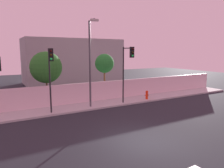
% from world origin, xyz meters
% --- Properties ---
extents(ground_plane, '(80.00, 80.00, 0.00)m').
position_xyz_m(ground_plane, '(0.00, 0.00, 0.00)').
color(ground_plane, '#23262C').
extents(sidewalk, '(36.00, 2.40, 0.15)m').
position_xyz_m(sidewalk, '(0.00, 8.20, 0.07)').
color(sidewalk, '#B5B5B5').
rests_on(sidewalk, ground).
extents(perimeter_wall, '(36.00, 0.18, 1.80)m').
position_xyz_m(perimeter_wall, '(0.00, 9.49, 1.05)').
color(perimeter_wall, silver).
rests_on(perimeter_wall, sidewalk).
extents(traffic_light_left, '(0.36, 1.26, 4.88)m').
position_xyz_m(traffic_light_left, '(-2.94, 7.02, 3.69)').
color(traffic_light_left, black).
rests_on(traffic_light_left, sidewalk).
extents(traffic_light_center, '(0.35, 1.64, 5.05)m').
position_xyz_m(traffic_light_center, '(3.66, 6.82, 3.82)').
color(traffic_light_center, black).
rests_on(traffic_light_center, sidewalk).
extents(street_lamp_curbside, '(0.63, 1.69, 7.13)m').
position_xyz_m(street_lamp_curbside, '(0.47, 7.55, 4.30)').
color(street_lamp_curbside, '#4C4C51').
rests_on(street_lamp_curbside, sidewalk).
extents(fire_hydrant, '(0.44, 0.26, 0.86)m').
position_xyz_m(fire_hydrant, '(6.50, 7.61, 0.61)').
color(fire_hydrant, red).
rests_on(fire_hydrant, sidewalk).
extents(roadside_tree_leftmost, '(2.84, 2.84, 4.83)m').
position_xyz_m(roadside_tree_leftmost, '(-2.38, 10.92, 3.40)').
color(roadside_tree_leftmost, brown).
rests_on(roadside_tree_leftmost, ground).
extents(roadside_tree_midleft, '(1.97, 1.97, 4.58)m').
position_xyz_m(roadside_tree_midleft, '(3.54, 10.92, 3.56)').
color(roadside_tree_midleft, brown).
rests_on(roadside_tree_midleft, ground).
extents(low_building_distant, '(14.76, 6.00, 6.71)m').
position_xyz_m(low_building_distant, '(4.73, 23.49, 3.36)').
color(low_building_distant, '#959595').
rests_on(low_building_distant, ground).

